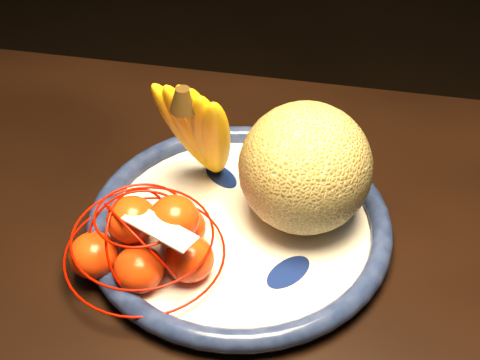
# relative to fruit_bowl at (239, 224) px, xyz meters

# --- Properties ---
(fruit_bowl) EXTENTS (0.33, 0.33, 0.03)m
(fruit_bowl) POSITION_rel_fruit_bowl_xyz_m (0.00, 0.00, 0.00)
(fruit_bowl) COLOR white
(fruit_bowl) RESTS_ON dining_table
(cantaloupe) EXTENTS (0.14, 0.14, 0.14)m
(cantaloupe) POSITION_rel_fruit_bowl_xyz_m (0.07, 0.02, 0.07)
(cantaloupe) COLOR olive
(cantaloupe) RESTS_ON fruit_bowl
(banana_bunch) EXTENTS (0.10, 0.11, 0.17)m
(banana_bunch) POSITION_rel_fruit_bowl_xyz_m (-0.05, 0.06, 0.08)
(banana_bunch) COLOR yellow
(banana_bunch) RESTS_ON fruit_bowl
(mandarin_bag) EXTENTS (0.18, 0.18, 0.10)m
(mandarin_bag) POSITION_rel_fruit_bowl_xyz_m (-0.09, -0.06, 0.03)
(mandarin_bag) COLOR #EE3E10
(mandarin_bag) RESTS_ON fruit_bowl
(price_tag) EXTENTS (0.08, 0.06, 0.01)m
(price_tag) POSITION_rel_fruit_bowl_xyz_m (-0.07, -0.08, 0.07)
(price_tag) COLOR white
(price_tag) RESTS_ON mandarin_bag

